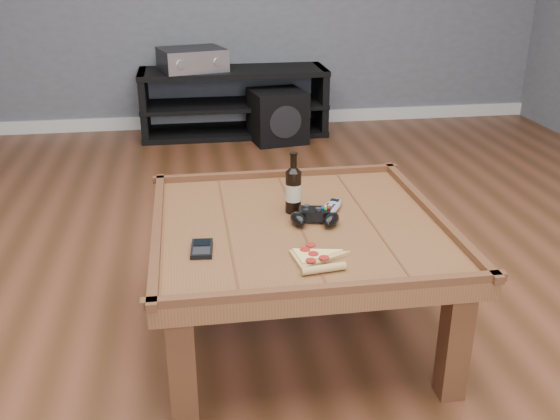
{
  "coord_description": "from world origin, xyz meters",
  "views": [
    {
      "loc": [
        -0.37,
        -1.95,
        1.33
      ],
      "look_at": [
        -0.07,
        -0.04,
        0.52
      ],
      "focal_mm": 40.0,
      "sensor_mm": 36.0,
      "label": 1
    }
  ],
  "objects": [
    {
      "name": "smartphone",
      "position": [
        -0.34,
        -0.17,
        0.46
      ],
      "size": [
        0.08,
        0.13,
        0.02
      ],
      "rotation": [
        0.0,
        0.0,
        -0.08
      ],
      "color": "black",
      "rests_on": "coffee_table"
    },
    {
      "name": "coffee_table",
      "position": [
        0.0,
        0.0,
        0.39
      ],
      "size": [
        1.03,
        1.03,
        0.48
      ],
      "color": "brown",
      "rests_on": "ground"
    },
    {
      "name": "media_console",
      "position": [
        0.0,
        2.75,
        0.25
      ],
      "size": [
        1.4,
        0.45,
        0.5
      ],
      "color": "black",
      "rests_on": "ground"
    },
    {
      "name": "ground",
      "position": [
        0.0,
        0.0,
        0.0
      ],
      "size": [
        6.0,
        6.0,
        0.0
      ],
      "primitive_type": "plane",
      "color": "#472714",
      "rests_on": "ground"
    },
    {
      "name": "beer_bottle",
      "position": [
        -0.0,
        0.1,
        0.54
      ],
      "size": [
        0.06,
        0.06,
        0.22
      ],
      "color": "black",
      "rests_on": "coffee_table"
    },
    {
      "name": "remote_control",
      "position": [
        0.13,
        0.08,
        0.46
      ],
      "size": [
        0.15,
        0.19,
        0.03
      ],
      "rotation": [
        0.0,
        0.0,
        -0.55
      ],
      "color": "gray",
      "rests_on": "coffee_table"
    },
    {
      "name": "pizza_slice",
      "position": [
        -0.0,
        -0.29,
        0.46
      ],
      "size": [
        0.18,
        0.26,
        0.03
      ],
      "rotation": [
        0.0,
        0.0,
        0.14
      ],
      "color": "tan",
      "rests_on": "coffee_table"
    },
    {
      "name": "subwoofer",
      "position": [
        0.3,
        2.52,
        0.19
      ],
      "size": [
        0.43,
        0.43,
        0.38
      ],
      "rotation": [
        0.0,
        0.0,
        0.17
      ],
      "color": "black",
      "rests_on": "ground"
    },
    {
      "name": "av_receiver",
      "position": [
        -0.3,
        2.74,
        0.58
      ],
      "size": [
        0.53,
        0.48,
        0.16
      ],
      "rotation": [
        0.0,
        0.0,
        0.26
      ],
      "color": "black",
      "rests_on": "media_console"
    },
    {
      "name": "game_console",
      "position": [
        0.41,
        2.71,
        0.1
      ],
      "size": [
        0.15,
        0.19,
        0.21
      ],
      "rotation": [
        0.0,
        0.0,
        0.36
      ],
      "color": "slate",
      "rests_on": "ground"
    },
    {
      "name": "baseboard",
      "position": [
        0.0,
        2.99,
        0.05
      ],
      "size": [
        5.0,
        0.02,
        0.1
      ],
      "primitive_type": "cube",
      "color": "silver",
      "rests_on": "ground"
    },
    {
      "name": "game_controller",
      "position": [
        0.05,
        -0.01,
        0.47
      ],
      "size": [
        0.19,
        0.15,
        0.05
      ],
      "rotation": [
        0.0,
        0.0,
        -0.21
      ],
      "color": "black",
      "rests_on": "coffee_table"
    }
  ]
}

